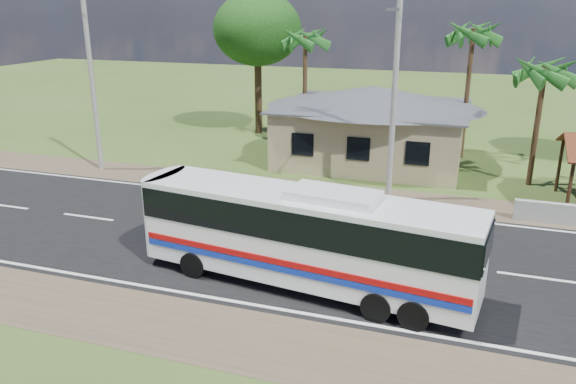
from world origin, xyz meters
name	(u,v)px	position (x,y,z in m)	size (l,w,h in m)	color
ground	(285,244)	(0.00, 0.00, 0.00)	(120.00, 120.00, 0.00)	#31481A
road	(285,244)	(0.00, 0.00, 0.01)	(120.00, 16.00, 0.03)	black
house	(373,117)	(1.00, 13.00, 2.64)	(12.40, 10.00, 5.00)	tan
utility_poles	(388,76)	(2.67, 6.49, 5.77)	(32.80, 2.22, 11.00)	#9E9E99
palm_near	(545,72)	(9.50, 11.00, 5.71)	(2.80, 2.80, 6.70)	#47301E
palm_mid	(473,34)	(6.00, 15.50, 7.16)	(2.80, 2.80, 8.20)	#47301E
palm_far	(305,39)	(-4.00, 16.00, 6.68)	(2.80, 2.80, 7.70)	#47301E
tree_behind_house	(257,30)	(-8.00, 18.00, 7.12)	(6.00, 6.00, 9.61)	#47301E
coach_bus	(306,231)	(1.72, -2.98, 1.96)	(11.23, 3.73, 3.43)	silver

